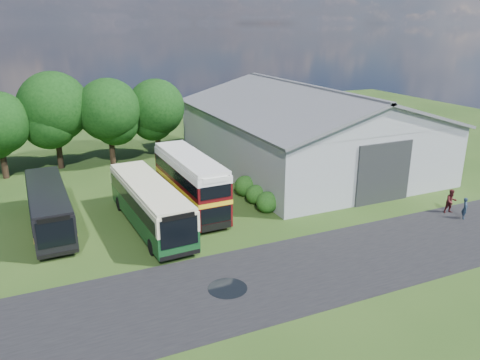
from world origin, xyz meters
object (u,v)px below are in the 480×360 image
storage_shed (305,124)px  visitor_a (465,208)px  bus_green_single (150,204)px  bus_maroon_double (190,183)px  bus_dark_single (49,207)px  visitor_b (451,202)px

storage_shed → visitor_a: 17.91m
bus_green_single → bus_maroon_double: (3.69, 2.02, 0.43)m
bus_green_single → bus_dark_single: bus_green_single is taller
storage_shed → bus_green_single: bearing=-153.5°
bus_green_single → storage_shed: bearing=23.3°
bus_green_single → visitor_a: (21.66, -8.15, -0.93)m
storage_shed → visitor_a: (3.38, -17.26, -3.35)m
bus_maroon_double → visitor_b: bus_maroon_double is taller
bus_maroon_double → visitor_a: bearing=-31.1°
visitor_a → visitor_b: 1.24m
bus_maroon_double → visitor_b: bearing=-28.2°
bus_green_single → visitor_a: size_ratio=7.38×
visitor_b → bus_green_single: bearing=175.4°
bus_dark_single → visitor_b: size_ratio=5.83×
bus_green_single → bus_maroon_double: bus_maroon_double is taller
bus_maroon_double → visitor_a: size_ratio=6.26×
visitor_b → bus_dark_single: bearing=174.2°
storage_shed → bus_maroon_double: 16.35m
storage_shed → bus_maroon_double: storage_shed is taller
visitor_a → visitor_b: size_ratio=0.87×
bus_green_single → bus_maroon_double: 4.22m
bus_green_single → visitor_b: 22.67m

